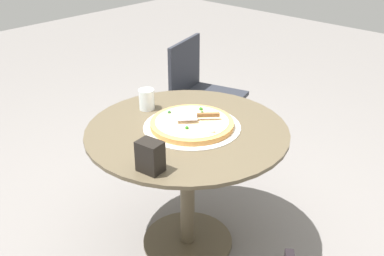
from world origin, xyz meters
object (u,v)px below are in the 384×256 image
Objects in this scene: pizza_on_tray at (192,124)px; drinking_cup at (147,99)px; patio_chair_far at (200,89)px; pizza_server at (198,116)px; napkin_dispenser at (150,156)px; patio_table at (187,160)px.

drinking_cup is (-0.01, 0.32, 0.04)m from pizza_on_tray.
patio_chair_far reaches higher than drinking_cup.
drinking_cup reaches higher than pizza_on_tray.
patio_chair_far is at bearing 39.46° from pizza_on_tray.
pizza_on_tray is 0.05m from pizza_server.
pizza_server reaches higher than pizza_on_tray.
pizza_on_tray is 1.03m from patio_chair_far.
napkin_dispenser reaches higher than pizza_on_tray.
patio_chair_far is (0.75, 0.65, -0.27)m from pizza_server.
pizza_on_tray is 0.43m from napkin_dispenser.
drinking_cup is at bearing 131.79° from napkin_dispenser.
pizza_on_tray is at bearing -140.54° from patio_chair_far.
pizza_on_tray reaches higher than patio_table.
napkin_dispenser is (-0.43, -0.13, 0.01)m from pizza_server.
pizza_server is at bearing -28.21° from pizza_on_tray.
napkin_dispenser is (-0.40, -0.14, 0.05)m from pizza_on_tray.
napkin_dispenser reaches higher than patio_table.
patio_table is 1.18× the size of patio_chair_far.
patio_table is 0.24m from pizza_server.
napkin_dispenser is at bearing -163.23° from pizza_server.
patio_table is at bearing 168.55° from pizza_on_tray.
pizza_server is at bearing -84.33° from drinking_cup.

